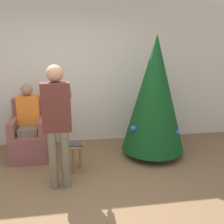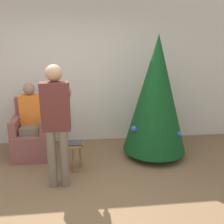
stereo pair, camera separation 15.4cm
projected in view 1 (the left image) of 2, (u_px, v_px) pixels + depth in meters
name	position (u px, v px, depth m)	size (l,w,h in m)	color
ground_plane	(75.00, 208.00, 3.22)	(14.00, 14.00, 0.00)	brown
wall_back	(70.00, 74.00, 4.96)	(8.00, 0.06, 2.70)	beige
christmas_tree	(155.00, 94.00, 4.41)	(1.08, 1.08, 2.08)	brown
armchair	(30.00, 137.00, 4.57)	(0.61, 0.75, 0.99)	brown
person_seated	(28.00, 118.00, 4.45)	(0.36, 0.46, 1.28)	#6B604C
person_standing	(57.00, 117.00, 3.46)	(0.40, 0.57, 1.70)	#6B604C
side_stool	(73.00, 149.00, 4.07)	(0.34, 0.34, 0.43)	olive
laptop	(73.00, 144.00, 4.04)	(0.29, 0.22, 0.02)	#38383D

